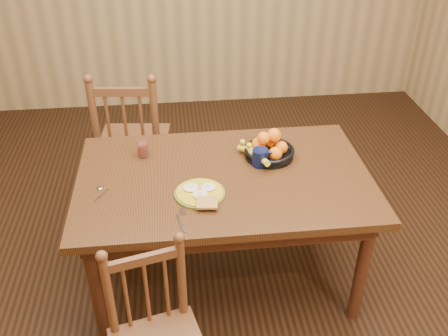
{
  "coord_description": "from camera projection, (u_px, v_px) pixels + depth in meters",
  "views": [
    {
      "loc": [
        -0.25,
        -2.24,
        2.29
      ],
      "look_at": [
        0.0,
        0.0,
        0.8
      ],
      "focal_mm": 40.0,
      "sensor_mm": 36.0,
      "label": 1
    }
  ],
  "objects": [
    {
      "name": "fork",
      "position": [
        182.0,
        219.0,
        2.41
      ],
      "size": [
        0.05,
        0.18,
        0.0
      ],
      "rotation": [
        0.0,
        0.0,
        0.19
      ],
      "color": "silver",
      "rests_on": "dining_table"
    },
    {
      "name": "coffee_mug",
      "position": [
        261.0,
        157.0,
        2.79
      ],
      "size": [
        0.13,
        0.09,
        0.1
      ],
      "color": "black",
      "rests_on": "dining_table"
    },
    {
      "name": "dining_table",
      "position": [
        224.0,
        188.0,
        2.77
      ],
      "size": [
        1.6,
        1.0,
        0.75
      ],
      "color": "black",
      "rests_on": "ground"
    },
    {
      "name": "spoon",
      "position": [
        100.0,
        190.0,
        2.61
      ],
      "size": [
        0.07,
        0.15,
        0.01
      ],
      "rotation": [
        0.0,
        0.0,
        -0.53
      ],
      "color": "silver",
      "rests_on": "dining_table"
    },
    {
      "name": "juice_glass",
      "position": [
        143.0,
        150.0,
        2.87
      ],
      "size": [
        0.06,
        0.06,
        0.09
      ],
      "color": "silver",
      "rests_on": "dining_table"
    },
    {
      "name": "chair_far",
      "position": [
        132.0,
        142.0,
        3.5
      ],
      "size": [
        0.52,
        0.5,
        1.06
      ],
      "rotation": [
        0.0,
        0.0,
        3.04
      ],
      "color": "#4E2E17",
      "rests_on": "ground"
    },
    {
      "name": "fruit_bowl",
      "position": [
        268.0,
        149.0,
        2.86
      ],
      "size": [
        0.32,
        0.32,
        0.17
      ],
      "color": "black",
      "rests_on": "dining_table"
    },
    {
      "name": "room",
      "position": [
        224.0,
        73.0,
        2.4
      ],
      "size": [
        4.52,
        5.02,
        2.72
      ],
      "color": "black",
      "rests_on": "ground"
    },
    {
      "name": "breakfast_plate",
      "position": [
        200.0,
        193.0,
        2.57
      ],
      "size": [
        0.26,
        0.29,
        0.04
      ],
      "color": "#59601E",
      "rests_on": "dining_table"
    }
  ]
}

